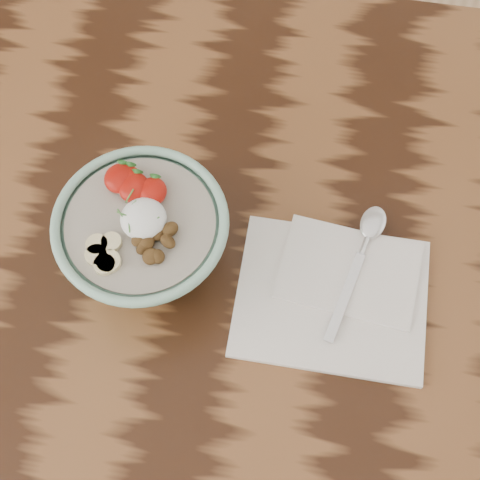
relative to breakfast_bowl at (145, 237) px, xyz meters
The scene contains 4 objects.
table 18.56cm from the breakfast_bowl, 35.04° to the left, with size 160.00×90.00×75.00cm.
breakfast_bowl is the anchor object (origin of this frame).
napkin 24.65cm from the breakfast_bowl, ahead, with size 23.63×19.96×1.45cm.
spoon 28.12cm from the breakfast_bowl, 13.32° to the left, with size 6.85×19.65×1.03cm.
Camera 1 is at (9.40, -36.72, 154.31)cm, focal length 50.00 mm.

